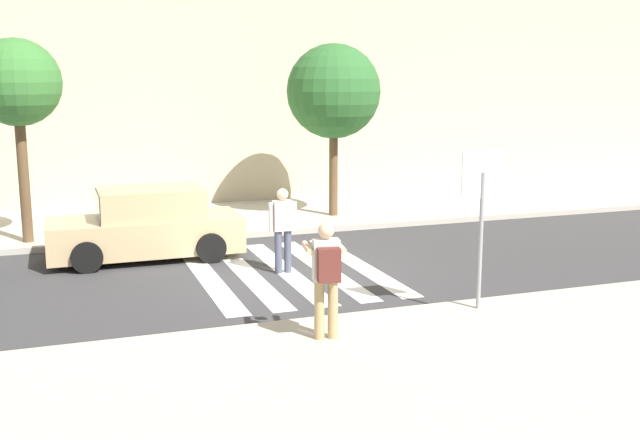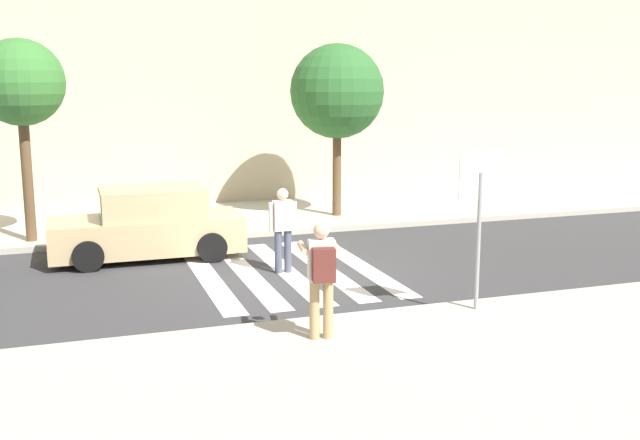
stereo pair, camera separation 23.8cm
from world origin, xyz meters
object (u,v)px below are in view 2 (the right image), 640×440
photographer_with_backpack (322,271)px  parked_car_tan (148,225)px  street_tree_center (337,92)px  stop_sign (480,195)px  street_tree_west (21,84)px  pedestrian_crossing (283,226)px

photographer_with_backpack → parked_car_tan: (-1.78, 6.54, -0.44)m
parked_car_tan → street_tree_center: (5.41, 2.85, 2.79)m
stop_sign → parked_car_tan: stop_sign is taller
photographer_with_backpack → street_tree_west: 9.89m
stop_sign → street_tree_center: 8.98m
parked_car_tan → street_tree_center: size_ratio=0.88×
stop_sign → street_tree_west: bearing=131.9°
street_tree_west → street_tree_center: street_tree_center is taller
street_tree_west → photographer_with_backpack: bearing=-63.4°
stop_sign → parked_car_tan: (-4.65, 5.97, -1.31)m
pedestrian_crossing → street_tree_west: street_tree_west is taller
street_tree_center → stop_sign: bearing=-94.9°
pedestrian_crossing → street_tree_center: 6.39m
parked_car_tan → street_tree_center: bearing=27.8°
photographer_with_backpack → pedestrian_crossing: photographer_with_backpack is taller
photographer_with_backpack → parked_car_tan: 6.79m
parked_car_tan → street_tree_center: street_tree_center is taller
stop_sign → pedestrian_crossing: (-2.22, 3.78, -1.06)m
parked_car_tan → street_tree_west: size_ratio=0.88×
stop_sign → street_tree_center: street_tree_center is taller
street_tree_west → parked_car_tan: bearing=-38.6°
stop_sign → pedestrian_crossing: size_ratio=1.50×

